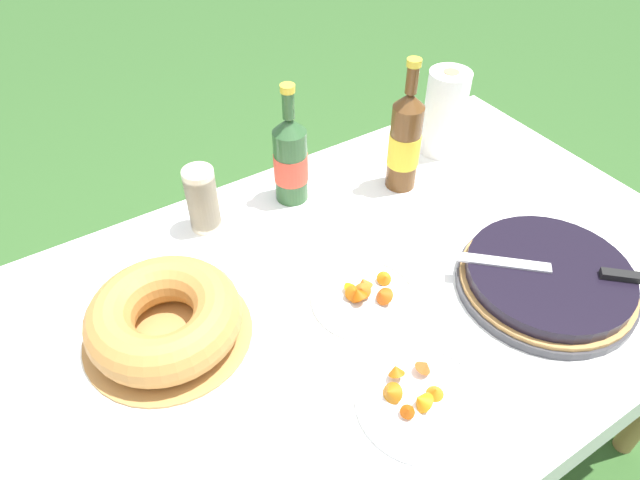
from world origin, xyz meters
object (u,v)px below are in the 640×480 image
(snack_plate_left, at_px, (364,296))
(serving_knife, at_px, (567,269))
(berry_tart, at_px, (547,279))
(cup_stack, at_px, (202,199))
(paper_towel_roll, at_px, (444,113))
(cider_bottle_green, at_px, (291,159))
(cider_bottle_amber, at_px, (405,141))
(snack_plate_right, at_px, (421,399))
(bundt_cake, at_px, (165,319))

(snack_plate_left, bearing_deg, serving_knife, -28.87)
(berry_tart, bearing_deg, cup_stack, 132.46)
(berry_tart, xyz_separation_m, paper_towel_roll, (0.16, 0.52, 0.09))
(berry_tart, distance_m, serving_knife, 0.05)
(cup_stack, xyz_separation_m, paper_towel_roll, (0.68, -0.05, 0.04))
(berry_tart, bearing_deg, cider_bottle_green, 117.77)
(serving_knife, bearing_deg, cider_bottle_green, -18.36)
(berry_tart, xyz_separation_m, snack_plate_left, (-0.34, 0.18, -0.02))
(cider_bottle_amber, relative_size, paper_towel_roll, 1.46)
(cider_bottle_green, xyz_separation_m, cider_bottle_amber, (0.26, -0.11, 0.02))
(cider_bottle_green, relative_size, snack_plate_right, 1.29)
(cider_bottle_amber, bearing_deg, cup_stack, 166.39)
(serving_knife, distance_m, bundt_cake, 0.81)
(paper_towel_roll, bearing_deg, cider_bottle_green, 175.19)
(serving_knife, bearing_deg, cider_bottle_amber, -40.57)
(snack_plate_right, relative_size, paper_towel_roll, 1.02)
(cup_stack, height_order, snack_plate_right, cup_stack)
(serving_knife, bearing_deg, bundt_cake, 18.87)
(bundt_cake, bearing_deg, snack_plate_right, -49.98)
(cider_bottle_amber, height_order, paper_towel_roll, cider_bottle_amber)
(snack_plate_left, bearing_deg, cider_bottle_green, 82.82)
(serving_knife, distance_m, snack_plate_left, 0.42)
(snack_plate_left, xyz_separation_m, snack_plate_right, (-0.06, -0.25, -0.00))
(cup_stack, distance_m, cider_bottle_green, 0.23)
(bundt_cake, height_order, cider_bottle_amber, cider_bottle_amber)
(serving_knife, height_order, bundt_cake, bundt_cake)
(bundt_cake, bearing_deg, cider_bottle_amber, 11.47)
(serving_knife, xyz_separation_m, cup_stack, (-0.54, 0.59, 0.02))
(serving_knife, distance_m, cup_stack, 0.80)
(cup_stack, height_order, cider_bottle_green, cider_bottle_green)
(snack_plate_right, bearing_deg, berry_tart, 10.00)
(berry_tart, distance_m, paper_towel_roll, 0.55)
(cup_stack, bearing_deg, cider_bottle_green, -3.23)
(cup_stack, height_order, paper_towel_roll, paper_towel_roll)
(cider_bottle_amber, bearing_deg, berry_tart, -86.01)
(cider_bottle_amber, xyz_separation_m, paper_towel_roll, (0.19, 0.07, -0.01))
(berry_tart, bearing_deg, cider_bottle_amber, 93.99)
(berry_tart, height_order, bundt_cake, bundt_cake)
(snack_plate_right, distance_m, paper_towel_roll, 0.82)
(cider_bottle_amber, bearing_deg, paper_towel_roll, 19.52)
(cider_bottle_amber, relative_size, snack_plate_right, 1.44)
(cup_stack, bearing_deg, snack_plate_right, -79.06)
(cup_stack, bearing_deg, snack_plate_left, -65.16)
(bundt_cake, bearing_deg, serving_knife, -24.16)
(berry_tart, height_order, cup_stack, cup_stack)
(cider_bottle_green, height_order, cider_bottle_amber, cider_bottle_amber)
(cider_bottle_amber, bearing_deg, cider_bottle_green, 158.01)
(berry_tart, height_order, snack_plate_left, same)
(cider_bottle_amber, distance_m, snack_plate_left, 0.43)
(bundt_cake, xyz_separation_m, cup_stack, (0.20, 0.26, 0.03))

